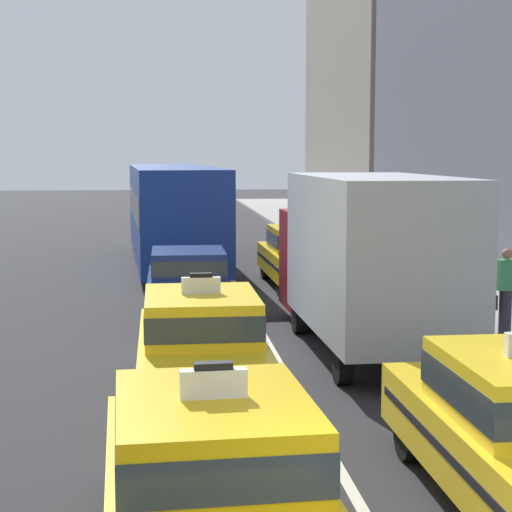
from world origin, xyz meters
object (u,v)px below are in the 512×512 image
Objects in this scene: sedan_left_third at (188,283)px; box_truck_right_second at (365,255)px; taxi_right_third at (300,255)px; taxi_left_nearest at (213,483)px; taxi_left_second at (201,345)px; bus_left_fourth at (173,210)px; pedestrian_near_crosswalk at (505,293)px.

box_truck_right_second reaches higher than sedan_left_third.
sedan_left_third is at bearing -125.07° from taxi_right_third.
taxi_left_nearest is at bearing -90.82° from sedan_left_third.
bus_left_fourth is (-0.17, 15.56, 0.94)m from taxi_left_second.
taxi_left_second is 15.59m from bus_left_fourth.
taxi_left_nearest is at bearing -125.66° from pedestrian_near_crosswalk.
box_truck_right_second is (3.35, 8.49, 0.90)m from taxi_left_nearest.
box_truck_right_second is at bearing 45.21° from taxi_left_second.
box_truck_right_second is at bearing 68.48° from taxi_left_nearest.
taxi_right_third is at bearing 89.75° from box_truck_right_second.
taxi_right_third is at bearing 109.72° from pedestrian_near_crosswalk.
taxi_left_nearest reaches higher than sedan_left_third.
bus_left_fourth is (-0.19, 9.31, 0.97)m from sedan_left_third.
taxi_left_second reaches higher than sedan_left_third.
box_truck_right_second reaches higher than taxi_right_third.
taxi_right_third reaches higher than pedestrian_near_crosswalk.
box_truck_right_second is (3.37, -12.33, -0.04)m from bus_left_fourth.
sedan_left_third is at bearing 153.14° from pedestrian_near_crosswalk.
taxi_left_nearest is 1.01× the size of taxi_right_third.
taxi_right_third is (3.38, 16.10, 0.00)m from taxi_left_nearest.
sedan_left_third is (0.02, 6.25, -0.03)m from taxi_left_second.
pedestrian_near_crosswalk is (6.13, -12.32, -0.81)m from bus_left_fourth.
bus_left_fourth is 12.79m from box_truck_right_second.
bus_left_fourth is 1.62× the size of box_truck_right_second.
taxi_left_second is 2.67× the size of pedestrian_near_crosswalk.
taxi_right_third is at bearing 78.14° from taxi_left_nearest.
sedan_left_third is 0.62× the size of box_truck_right_second.
taxi_left_nearest is at bearing -89.93° from bus_left_fourth.
taxi_left_nearest is 11.52m from sedan_left_third.
pedestrian_near_crosswalk is at bearing 0.34° from box_truck_right_second.
pedestrian_near_crosswalk is at bearing 54.34° from taxi_left_nearest.
taxi_left_nearest is 10.47m from pedestrian_near_crosswalk.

